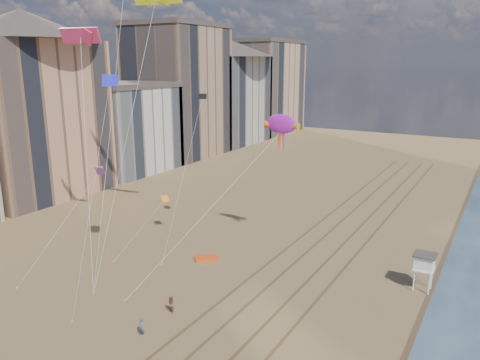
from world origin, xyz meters
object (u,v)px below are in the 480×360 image
grounded_kite (206,258)px  kite_flyer_b (171,305)px  lifeguard_stand (424,263)px  show_kite (282,124)px  kite_flyer_a (142,327)px

grounded_kite → kite_flyer_b: bearing=-113.9°
lifeguard_stand → show_kite: size_ratio=0.15×
show_kite → kite_flyer_b: 22.06m
kite_flyer_a → kite_flyer_b: size_ratio=0.94×
lifeguard_stand → show_kite: show_kite is taller
show_kite → kite_flyer_b: (-1.81, -17.35, -13.50)m
kite_flyer_b → lifeguard_stand: bearing=73.8°
show_kite → kite_flyer_a: bearing=-94.4°
show_kite → lifeguard_stand: bearing=-7.6°
grounded_kite → kite_flyer_a: 15.05m
grounded_kite → kite_flyer_a: bearing=-118.1°
lifeguard_stand → show_kite: bearing=172.4°
show_kite → kite_flyer_b: show_kite is taller
kite_flyer_a → show_kite: bearing=76.5°
lifeguard_stand → grounded_kite: 22.03m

